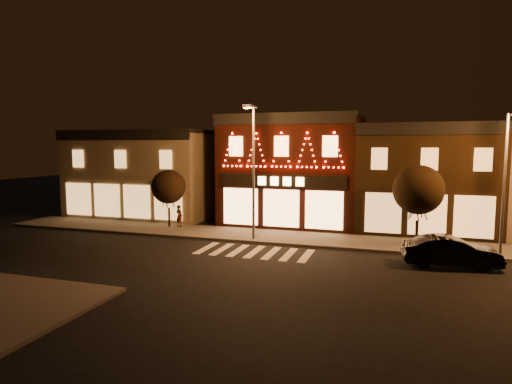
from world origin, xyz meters
The scene contains 11 objects.
ground centered at (0.00, 0.00, 0.00)m, with size 120.00×120.00×0.00m, color black.
sidewalk_far centered at (2.00, 8.00, 0.07)m, with size 44.00×4.00×0.15m, color #47423D.
building_left centered at (-13.00, 13.99, 3.66)m, with size 12.20×8.28×7.30m.
building_pulp centered at (0.00, 13.98, 4.16)m, with size 10.20×8.34×8.30m.
building_right_a centered at (9.50, 13.99, 3.76)m, with size 9.20×8.28×7.50m.
streetlamp_mid centered at (-0.89, 6.36, 5.03)m, with size 0.56×1.91×8.32m.
streetlamp_right centered at (13.00, 6.38, 4.58)m, with size 0.49×1.73×7.54m.
tree_left centered at (-8.18, 8.84, 3.06)m, with size 2.49×2.49×4.16m.
tree_right centered at (8.80, 7.45, 3.50)m, with size 2.86×2.86×4.79m.
dark_sedan centered at (10.26, 4.15, 0.76)m, with size 1.61×4.62×1.52m, color black.
pedestrian centered at (-7.40, 8.93, 0.95)m, with size 0.58×0.38×1.59m, color gray.
Camera 1 is at (7.48, -18.86, 6.00)m, focal length 30.21 mm.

